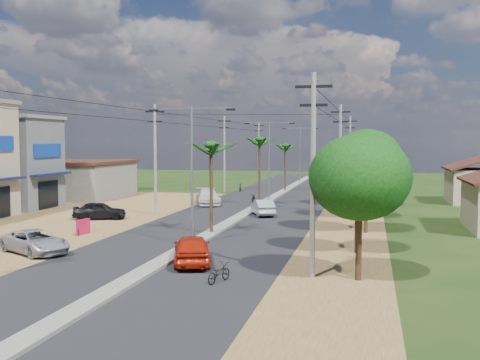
# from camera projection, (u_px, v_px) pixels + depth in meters

# --- Properties ---
(ground) EXTENTS (160.00, 160.00, 0.00)m
(ground) POSITION_uv_depth(u_px,v_px,m) (192.00, 246.00, 32.32)
(ground) COLOR black
(ground) RESTS_ON ground
(road) EXTENTS (12.00, 110.00, 0.04)m
(road) POSITION_uv_depth(u_px,v_px,m) (248.00, 213.00, 46.89)
(road) COLOR black
(road) RESTS_ON ground
(median) EXTENTS (1.00, 90.00, 0.18)m
(median) POSITION_uv_depth(u_px,v_px,m) (255.00, 208.00, 49.80)
(median) COLOR #605E56
(median) RESTS_ON ground
(dirt_lot_west) EXTENTS (18.00, 46.00, 0.04)m
(dirt_lot_west) POSITION_uv_depth(u_px,v_px,m) (40.00, 219.00, 43.49)
(dirt_lot_west) COLOR brown
(dirt_lot_west) RESTS_ON ground
(dirt_shoulder_east) EXTENTS (5.00, 90.00, 0.03)m
(dirt_shoulder_east) POSITION_uv_depth(u_px,v_px,m) (351.00, 216.00, 44.96)
(dirt_shoulder_east) COLOR brown
(dirt_shoulder_east) RESTS_ON ground
(shophouse_grey) EXTENTS (9.00, 6.40, 8.30)m
(shophouse_grey) POSITION_uv_depth(u_px,v_px,m) (8.00, 162.00, 50.61)
(shophouse_grey) COLOR #52565B
(shophouse_grey) RESTS_ON ground
(low_shed) EXTENTS (10.40, 10.40, 3.95)m
(low_shed) POSITION_uv_depth(u_px,v_px,m) (75.00, 179.00, 60.25)
(low_shed) COLOR #605E56
(low_shed) RESTS_ON ground
(tree_east_a) EXTENTS (4.40, 4.40, 6.37)m
(tree_east_a) POSITION_uv_depth(u_px,v_px,m) (360.00, 177.00, 24.02)
(tree_east_a) COLOR black
(tree_east_a) RESTS_ON ground
(tree_east_b) EXTENTS (4.00, 4.00, 5.83)m
(tree_east_b) POSITION_uv_depth(u_px,v_px,m) (358.00, 177.00, 29.92)
(tree_east_b) COLOR black
(tree_east_b) RESTS_ON ground
(tree_east_c) EXTENTS (4.60, 4.60, 6.83)m
(tree_east_c) POSITION_uv_depth(u_px,v_px,m) (367.00, 159.00, 36.58)
(tree_east_c) COLOR black
(tree_east_c) RESTS_ON ground
(tree_east_d) EXTENTS (4.20, 4.20, 6.13)m
(tree_east_d) POSITION_uv_depth(u_px,v_px,m) (363.00, 163.00, 43.49)
(tree_east_d) COLOR black
(tree_east_d) RESTS_ON ground
(tree_east_e) EXTENTS (4.80, 4.80, 7.14)m
(tree_east_e) POSITION_uv_depth(u_px,v_px,m) (367.00, 151.00, 51.16)
(tree_east_e) COLOR black
(tree_east_e) RESTS_ON ground
(tree_east_f) EXTENTS (3.80, 3.80, 5.52)m
(tree_east_f) POSITION_uv_depth(u_px,v_px,m) (363.00, 161.00, 59.11)
(tree_east_f) COLOR black
(tree_east_f) RESTS_ON ground
(tree_east_g) EXTENTS (5.00, 5.00, 7.38)m
(tree_east_g) POSITION_uv_depth(u_px,v_px,m) (370.00, 148.00, 66.65)
(tree_east_g) COLOR black
(tree_east_g) RESTS_ON ground
(tree_east_h) EXTENTS (4.40, 4.40, 6.52)m
(tree_east_h) POSITION_uv_depth(u_px,v_px,m) (367.00, 152.00, 74.53)
(tree_east_h) COLOR black
(tree_east_h) RESTS_ON ground
(palm_median_near) EXTENTS (2.00, 2.00, 6.15)m
(palm_median_near) POSITION_uv_depth(u_px,v_px,m) (211.00, 149.00, 35.82)
(palm_median_near) COLOR black
(palm_median_near) RESTS_ON ground
(palm_median_mid) EXTENTS (2.00, 2.00, 6.55)m
(palm_median_mid) POSITION_uv_depth(u_px,v_px,m) (259.00, 143.00, 51.34)
(palm_median_mid) COLOR black
(palm_median_mid) RESTS_ON ground
(palm_median_far) EXTENTS (2.00, 2.00, 5.85)m
(palm_median_far) POSITION_uv_depth(u_px,v_px,m) (285.00, 148.00, 66.92)
(palm_median_far) COLOR black
(palm_median_far) RESTS_ON ground
(streetlight_near) EXTENTS (5.10, 0.18, 8.00)m
(streetlight_near) POSITION_uv_depth(u_px,v_px,m) (192.00, 163.00, 31.98)
(streetlight_near) COLOR gray
(streetlight_near) RESTS_ON ground
(streetlight_mid) EXTENTS (5.10, 0.18, 8.00)m
(streetlight_mid) POSITION_uv_depth(u_px,v_px,m) (269.00, 154.00, 56.27)
(streetlight_mid) COLOR gray
(streetlight_mid) RESTS_ON ground
(streetlight_far) EXTENTS (5.10, 0.18, 8.00)m
(streetlight_far) POSITION_uv_depth(u_px,v_px,m) (300.00, 150.00, 80.56)
(streetlight_far) COLOR gray
(streetlight_far) RESTS_ON ground
(utility_pole_w_b) EXTENTS (1.60, 0.24, 9.00)m
(utility_pole_w_b) POSITION_uv_depth(u_px,v_px,m) (155.00, 157.00, 45.23)
(utility_pole_w_b) COLOR #605E56
(utility_pole_w_b) RESTS_ON ground
(utility_pole_w_c) EXTENTS (1.60, 0.24, 9.00)m
(utility_pole_w_c) POSITION_uv_depth(u_px,v_px,m) (224.00, 152.00, 66.60)
(utility_pole_w_c) COLOR #605E56
(utility_pole_w_c) RESTS_ON ground
(utility_pole_w_d) EXTENTS (1.60, 0.24, 9.00)m
(utility_pole_w_d) POSITION_uv_depth(u_px,v_px,m) (259.00, 149.00, 87.00)
(utility_pole_w_d) COLOR #605E56
(utility_pole_w_d) RESTS_ON ground
(utility_pole_e_a) EXTENTS (1.60, 0.24, 9.00)m
(utility_pole_e_a) POSITION_uv_depth(u_px,v_px,m) (313.00, 171.00, 24.46)
(utility_pole_e_a) COLOR #605E56
(utility_pole_e_a) RESTS_ON ground
(utility_pole_e_b) EXTENTS (1.60, 0.24, 9.00)m
(utility_pole_e_b) POSITION_uv_depth(u_px,v_px,m) (340.00, 157.00, 45.83)
(utility_pole_e_b) COLOR #605E56
(utility_pole_e_b) RESTS_ON ground
(utility_pole_e_c) EXTENTS (1.60, 0.24, 9.00)m
(utility_pole_e_c) POSITION_uv_depth(u_px,v_px,m) (350.00, 152.00, 67.20)
(utility_pole_e_c) COLOR #605E56
(utility_pole_e_c) RESTS_ON ground
(car_red_near) EXTENTS (3.05, 4.67, 1.48)m
(car_red_near) POSITION_uv_depth(u_px,v_px,m) (192.00, 250.00, 27.40)
(car_red_near) COLOR #9B1908
(car_red_near) RESTS_ON ground
(car_silver_mid) EXTENTS (2.73, 4.17, 1.30)m
(car_silver_mid) POSITION_uv_depth(u_px,v_px,m) (263.00, 208.00, 45.35)
(car_silver_mid) COLOR #94989C
(car_silver_mid) RESTS_ON ground
(car_white_far) EXTENTS (3.80, 5.49, 1.47)m
(car_white_far) POSITION_uv_depth(u_px,v_px,m) (208.00, 197.00, 52.99)
(car_white_far) COLOR #ABAAA6
(car_white_far) RESTS_ON ground
(car_parked_silver) EXTENTS (4.93, 3.93, 1.25)m
(car_parked_silver) POSITION_uv_depth(u_px,v_px,m) (35.00, 242.00, 30.03)
(car_parked_silver) COLOR #94989C
(car_parked_silver) RESTS_ON ground
(car_parked_dark) EXTENTS (4.29, 2.79, 1.36)m
(car_parked_dark) POSITION_uv_depth(u_px,v_px,m) (100.00, 211.00, 43.11)
(car_parked_dark) COLOR black
(car_parked_dark) RESTS_ON ground
(moto_rider_east) EXTENTS (1.04, 1.65, 0.82)m
(moto_rider_east) POSITION_uv_depth(u_px,v_px,m) (219.00, 274.00, 23.83)
(moto_rider_east) COLOR black
(moto_rider_east) RESTS_ON ground
(moto_rider_west_a) EXTENTS (0.72, 1.74, 0.89)m
(moto_rider_west_a) POSITION_uv_depth(u_px,v_px,m) (254.00, 198.00, 55.06)
(moto_rider_west_a) COLOR black
(moto_rider_west_a) RESTS_ON ground
(moto_rider_west_b) EXTENTS (0.69, 1.68, 0.98)m
(moto_rider_west_b) POSITION_uv_depth(u_px,v_px,m) (240.00, 188.00, 66.13)
(moto_rider_west_b) COLOR black
(moto_rider_west_b) RESTS_ON ground
(roadside_sign) EXTENTS (0.36, 1.24, 1.04)m
(roadside_sign) POSITION_uv_depth(u_px,v_px,m) (83.00, 227.00, 36.04)
(roadside_sign) COLOR #B8113C
(roadside_sign) RESTS_ON ground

